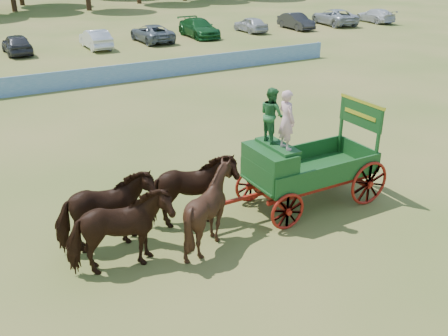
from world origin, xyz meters
The scene contains 8 objects.
ground centered at (0.00, 0.00, 0.00)m, with size 160.00×160.00×0.00m, color olive.
horse_lead_left centered at (-8.41, 0.53, 1.05)m, with size 1.13×2.49×2.10m, color black.
horse_lead_right centered at (-8.41, 1.63, 1.05)m, with size 1.13×2.49×2.10m, color black.
horse_wheel_left centered at (-6.01, 0.53, 1.05)m, with size 1.70×1.91×2.11m, color black.
horse_wheel_right centered at (-6.01, 1.63, 1.05)m, with size 1.13×2.49×2.10m, color black.
farm_dray centered at (-3.06, 1.10, 1.65)m, with size 6.00×2.00×3.79m.
sponsor_banner centered at (-1.00, 18.00, 0.53)m, with size 26.00×0.08×1.05m, color #1C629C.
parked_cars centered at (2.15, 29.46, 0.72)m, with size 56.47×6.72×1.53m.
Camera 1 is at (-11.23, -9.47, 7.23)m, focal length 40.00 mm.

